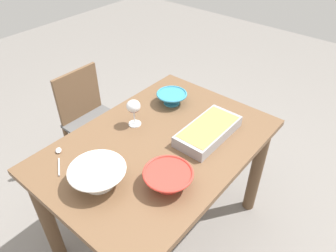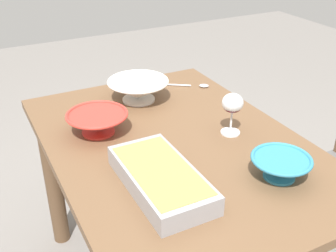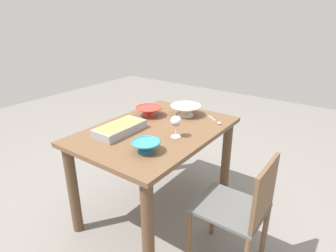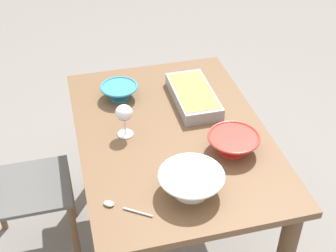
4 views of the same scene
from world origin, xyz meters
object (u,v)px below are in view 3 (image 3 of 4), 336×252
serving_bowl (149,111)px  chair (241,210)px  mixing_bowl (186,110)px  dining_table (156,146)px  casserole_dish (120,128)px  wine_glass (176,122)px  small_bowl (146,146)px  serving_spoon (217,121)px

serving_bowl → chair: bearing=71.6°
chair → mixing_bowl: mixing_bowl is taller
chair → serving_bowl: bearing=-108.4°
dining_table → serving_bowl: serving_bowl is taller
casserole_dish → wine_glass: bearing=115.6°
casserole_dish → small_bowl: (0.12, 0.36, 0.01)m
wine_glass → small_bowl: size_ratio=0.84×
wine_glass → small_bowl: (0.31, -0.03, -0.07)m
casserole_dish → dining_table: bearing=142.3°
dining_table → mixing_bowl: (-0.39, 0.02, 0.20)m
mixing_bowl → serving_bowl: mixing_bowl is taller
serving_bowl → serving_spoon: size_ratio=1.28×
chair → small_bowl: bearing=-71.9°
mixing_bowl → casserole_dish: bearing=-17.5°
dining_table → serving_spoon: (-0.40, 0.32, 0.15)m
dining_table → chair: (0.14, 0.79, -0.17)m
serving_spoon → serving_bowl: bearing=-69.2°
serving_bowl → dining_table: bearing=49.3°
small_bowl → chair: bearing=108.1°
wine_glass → serving_spoon: 0.47m
small_bowl → casserole_dish: bearing=-109.0°
chair → casserole_dish: size_ratio=2.09×
wine_glass → mixing_bowl: wine_glass is taller
casserole_dish → small_bowl: bearing=71.0°
dining_table → small_bowl: (0.34, 0.19, 0.19)m
small_bowl → serving_bowl: bearing=-142.2°
serving_bowl → small_bowl: bearing=37.8°
wine_glass → mixing_bowl: bearing=-156.1°
mixing_bowl → small_bowl: bearing=12.6°
casserole_dish → serving_bowl: size_ratio=1.71×
mixing_bowl → small_bowl: (0.73, 0.16, -0.01)m
wine_glass → casserole_dish: size_ratio=0.41×
serving_bowl → wine_glass: bearing=62.4°
casserole_dish → chair: bearing=94.4°
wine_glass → serving_bowl: bearing=-117.6°
wine_glass → dining_table: bearing=-99.3°
dining_table → mixing_bowl: bearing=176.5°
wine_glass → serving_bowl: 0.50m
chair → wine_glass: bearing=-100.7°
mixing_bowl → wine_glass: bearing=23.9°
chair → serving_bowl: 1.13m
chair → serving_spoon: chair is taller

